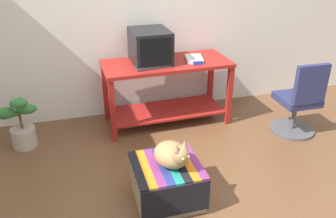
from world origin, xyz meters
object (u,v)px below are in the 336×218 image
desk (166,81)px  keyboard (153,67)px  book (194,59)px  stapler (198,63)px  tv_monitor (150,47)px  potted_plant (21,124)px  cat (173,154)px  ottoman_with_blanket (167,183)px  office_chair (299,103)px

desk → keyboard: 0.36m
book → stapler: size_ratio=2.51×
desk → tv_monitor: bearing=164.9°
keyboard → potted_plant: keyboard is taller
tv_monitor → keyboard: (-0.02, -0.19, -0.17)m
book → cat: book is taller
desk → stapler: stapler is taller
book → stapler: 0.14m
ottoman_with_blanket → stapler: size_ratio=5.16×
tv_monitor → office_chair: bearing=-26.9°
ottoman_with_blanket → office_chair: bearing=22.1°
desk → stapler: size_ratio=13.64×
keyboard → office_chair: size_ratio=0.45×
ottoman_with_blanket → office_chair: (1.78, 0.72, 0.20)m
ottoman_with_blanket → office_chair: 1.93m
desk → ottoman_with_blanket: (-0.40, -1.42, -0.34)m
desk → potted_plant: desk is taller
desk → office_chair: 1.55m
cat → potted_plant: size_ratio=0.69×
potted_plant → office_chair: (3.05, -0.57, 0.11)m
keyboard → potted_plant: size_ratio=0.65×
tv_monitor → office_chair: 1.82m
book → potted_plant: book is taller
tv_monitor → book: bearing=-10.8°
tv_monitor → cat: tv_monitor is taller
ottoman_with_blanket → office_chair: size_ratio=0.64×
keyboard → book: (0.52, 0.11, 0.01)m
potted_plant → book: bearing=2.7°
office_chair → stapler: office_chair is taller
book → potted_plant: 2.07m
potted_plant → stapler: size_ratio=5.58×
tv_monitor → book: size_ratio=1.88×
book → ottoman_with_blanket: book is taller
tv_monitor → stapler: 0.58m
book → office_chair: bearing=-20.3°
tv_monitor → desk: bearing=-15.1°
desk → tv_monitor: tv_monitor is taller
stapler → cat: bearing=153.2°
cat → stapler: stapler is taller
desk → book: size_ratio=5.43×
office_chair → ottoman_with_blanket: bearing=23.1°
office_chair → stapler: size_ratio=8.09×
cat → stapler: bearing=41.2°
book → stapler: same height
ottoman_with_blanket → potted_plant: (-1.28, 1.29, 0.08)m
tv_monitor → cat: bearing=-97.9°
ottoman_with_blanket → stapler: (0.72, 1.24, 0.61)m
book → office_chair: (1.05, -0.66, -0.41)m
tv_monitor → stapler: (0.50, -0.23, -0.16)m
tv_monitor → office_chair: size_ratio=0.59×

